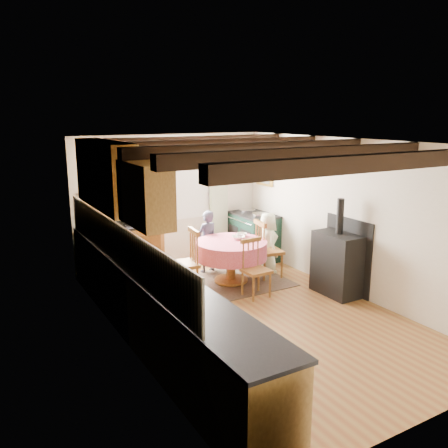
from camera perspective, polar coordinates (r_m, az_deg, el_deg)
floor at (r=6.74m, az=3.47°, el=-10.93°), size 3.60×5.50×0.00m
ceiling at (r=6.16m, az=3.78°, el=9.89°), size 3.60×5.50×0.00m
wall_back at (r=8.72m, az=-6.44°, el=2.86°), size 3.60×0.00×2.40m
wall_front at (r=4.44m, az=23.88°, el=-8.47°), size 3.60×0.00×2.40m
wall_left at (r=5.59m, az=-11.97°, el=-3.24°), size 0.00×5.50×2.40m
wall_right at (r=7.47m, az=15.20°, el=0.74°), size 0.00×5.50×2.40m
beam_a at (r=4.65m, az=17.70°, el=7.10°), size 3.60×0.16×0.16m
beam_b at (r=5.37m, az=9.77°, el=8.27°), size 3.60×0.16×0.16m
beam_c at (r=6.17m, az=3.77°, el=9.05°), size 3.60×0.16×0.16m
beam_d at (r=7.02m, az=-0.83°, el=9.58°), size 3.60×0.16×0.16m
beam_e at (r=7.91m, az=-4.43°, el=9.95°), size 3.60×0.16×0.16m
splash_left at (r=5.87m, az=-12.71°, el=-2.49°), size 0.02×4.50×0.55m
splash_back at (r=8.36m, az=-12.68°, el=2.17°), size 1.40×0.02×0.55m
base_cabinet_left at (r=5.93m, az=-8.83°, el=-9.91°), size 0.60×5.30×0.88m
base_cabinet_back at (r=8.26m, az=-12.15°, el=-3.36°), size 1.30×0.60×0.88m
worktop_left at (r=5.78m, az=-8.81°, el=-5.68°), size 0.64×5.30×0.04m
worktop_back at (r=8.12m, az=-12.26°, el=-0.29°), size 1.30×0.64×0.04m
wall_cabinet_glass at (r=6.61m, az=-14.18°, el=5.83°), size 0.34×1.80×0.90m
wall_cabinet_solid at (r=5.21m, az=-9.52°, el=3.58°), size 0.34×0.90×0.70m
window_frame at (r=8.68m, az=-5.86°, el=5.51°), size 1.34×0.03×1.54m
window_pane at (r=8.68m, az=-5.88°, el=5.51°), size 1.20×0.01×1.40m
curtain_left at (r=8.38m, az=-10.85°, el=1.59°), size 0.35×0.10×2.10m
curtain_right at (r=9.06m, az=-0.66°, el=2.70°), size 0.35×0.10×2.10m
curtain_rod at (r=8.54m, az=-5.72°, el=9.43°), size 2.00×0.03×0.03m
wall_picture at (r=9.11m, az=4.95°, el=6.52°), size 0.04×0.50×0.60m
wall_plate at (r=9.08m, az=-0.34°, el=6.55°), size 0.30×0.02×0.30m
rug at (r=7.95m, az=0.85°, el=-7.02°), size 1.81×1.41×0.01m
dining_table at (r=7.83m, az=0.86°, el=-4.62°), size 1.18×1.18×0.71m
chair_near at (r=7.23m, az=3.93°, el=-5.41°), size 0.40×0.42×0.90m
chair_left at (r=7.36m, az=-4.94°, el=-4.58°), size 0.51×0.49×1.02m
chair_right at (r=8.09m, az=5.46°, el=-3.01°), size 0.51×0.50×1.00m
aga_range at (r=9.11m, az=3.55°, el=-1.44°), size 0.64×0.99×0.91m
cast_iron_stove at (r=7.45m, az=13.65°, el=-2.74°), size 0.45×0.76×1.51m
child_far at (r=8.30m, az=-2.04°, el=-2.15°), size 0.45×0.34×1.11m
child_right at (r=8.31m, az=5.28°, el=-2.29°), size 0.45×0.59×1.08m
bowl_a at (r=7.87m, az=1.75°, el=-1.64°), size 0.29×0.29×0.05m
bowl_b at (r=8.04m, az=2.13°, el=-1.31°), size 0.23×0.23×0.06m
cup at (r=7.84m, az=1.88°, el=-1.58°), size 0.13×0.13×0.09m
canister_tall at (r=8.11m, az=-14.36°, el=0.59°), size 0.14×0.14×0.24m
canister_wide at (r=8.14m, az=-11.48°, el=0.61°), size 0.17×0.17×0.19m
canister_slim at (r=8.06m, az=-11.06°, el=0.86°), size 0.10×0.10×0.29m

